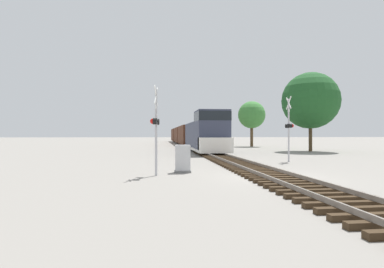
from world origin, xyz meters
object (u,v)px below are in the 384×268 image
(relay_cabinet, at_px, (183,159))
(tree_far_right, at_px, (310,101))
(crossing_signal_far, at_px, (289,126))
(crossing_signal_near, at_px, (156,125))
(freight_train, at_px, (186,135))
(tree_mid_background, at_px, (252,115))

(relay_cabinet, relative_size, tree_far_right, 0.16)
(crossing_signal_far, bearing_deg, tree_far_right, -30.98)
(crossing_signal_near, bearing_deg, freight_train, -178.70)
(freight_train, xyz_separation_m, crossing_signal_far, (4.26, -34.36, 0.73))
(crossing_signal_far, relative_size, relay_cabinet, 3.29)
(relay_cabinet, bearing_deg, tree_far_right, 46.92)
(crossing_signal_far, height_order, tree_mid_background, tree_mid_background)
(crossing_signal_near, bearing_deg, crossing_signal_far, 131.90)
(freight_train, xyz_separation_m, relay_cabinet, (-3.89, -39.56, -1.13))
(crossing_signal_far, xyz_separation_m, tree_mid_background, (5.76, 26.65, 2.59))
(tree_mid_background, bearing_deg, freight_train, 142.42)
(freight_train, xyz_separation_m, crossing_signal_near, (-5.28, -40.60, 0.62))
(crossing_signal_near, relative_size, crossing_signal_far, 0.91)
(relay_cabinet, bearing_deg, freight_train, 84.39)
(crossing_signal_near, height_order, tree_far_right, tree_far_right)
(tree_far_right, relative_size, tree_mid_background, 1.24)
(crossing_signal_near, distance_m, relay_cabinet, 2.46)
(tree_mid_background, bearing_deg, relay_cabinet, -113.58)
(crossing_signal_far, distance_m, relay_cabinet, 9.84)
(crossing_signal_near, xyz_separation_m, tree_mid_background, (15.29, 32.89, 2.70))
(freight_train, distance_m, tree_mid_background, 13.07)
(crossing_signal_near, distance_m, tree_far_right, 25.84)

